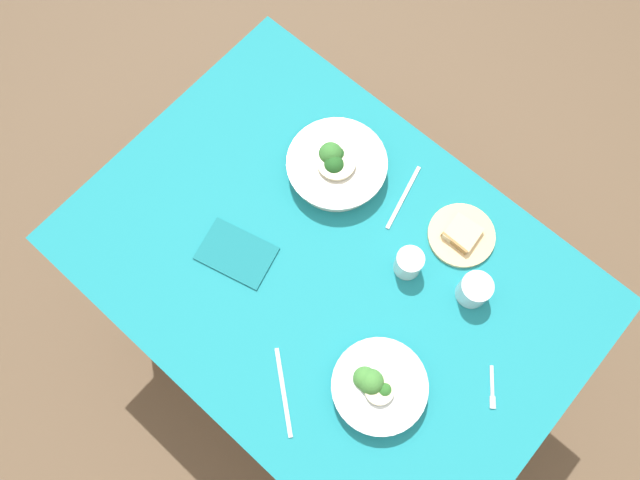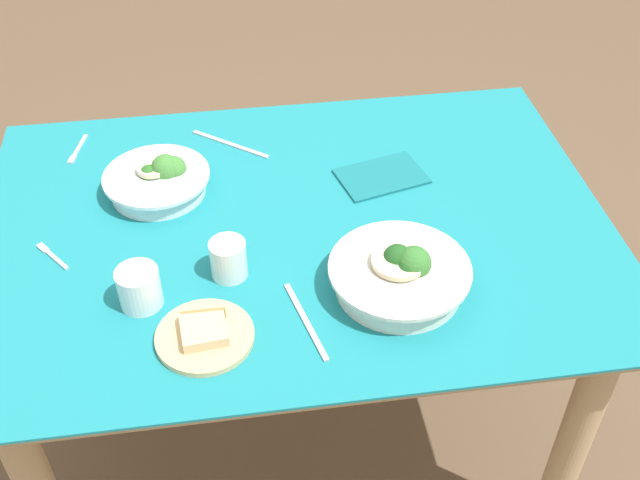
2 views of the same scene
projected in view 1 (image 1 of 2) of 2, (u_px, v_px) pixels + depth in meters
ground_plane at (327, 324)px, 2.25m from camera, size 6.00×6.00×0.00m
dining_table at (330, 281)px, 1.68m from camera, size 1.28×0.91×0.72m
broccoli_bowl_far at (336, 165)px, 1.62m from camera, size 0.26×0.26×0.09m
broccoli_bowl_near at (378, 386)px, 1.44m from camera, size 0.22×0.22×0.08m
bread_side_plate at (462, 235)px, 1.58m from camera, size 0.17×0.17×0.03m
water_glass_center at (409, 263)px, 1.53m from camera, size 0.07×0.07×0.08m
water_glass_side at (474, 290)px, 1.51m from camera, size 0.08×0.08×0.08m
fork_by_near_bowl at (492, 389)px, 1.47m from camera, size 0.07×0.08×0.00m
table_knife_left at (284, 392)px, 1.47m from camera, size 0.17×0.14×0.00m
table_knife_right at (403, 197)px, 1.62m from camera, size 0.06×0.19×0.00m
napkin_folded_upper at (237, 253)px, 1.57m from camera, size 0.21×0.17×0.01m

